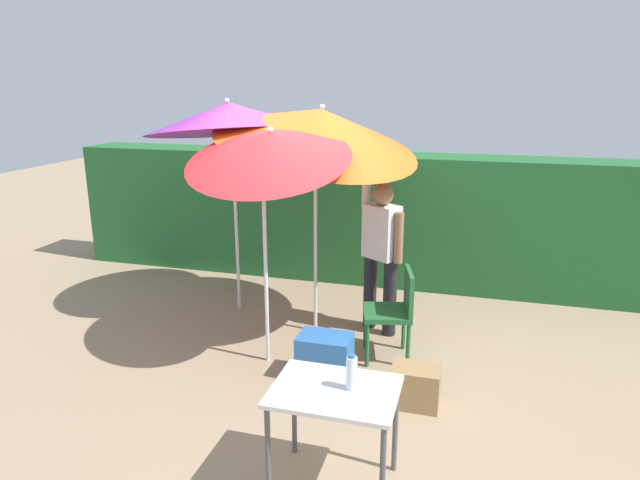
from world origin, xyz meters
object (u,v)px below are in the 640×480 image
Objects in this scene: umbrella_rainbow at (230,118)px; cooler_box at (325,357)px; chair_plastic at (395,309)px; person_vendor at (381,247)px; crate_cardboard at (415,386)px; folding_table at (335,401)px; bottle_water at (352,373)px; umbrella_orange at (319,127)px; umbrella_yellow at (267,147)px.

cooler_box is (1.41, -1.27, -2.01)m from umbrella_rainbow.
chair_plastic is at bearing 45.91° from cooler_box.
person_vendor is 1.65m from crate_cardboard.
chair_plastic is at bearing 86.81° from folding_table.
crate_cardboard is 0.50× the size of folding_table.
folding_table is 0.23m from bottle_water.
folding_table reaches higher than crate_cardboard.
crate_cardboard is at bearing -69.00° from chair_plastic.
person_vendor is (1.71, -0.13, -1.28)m from umbrella_rainbow.
person_vendor is 2.11× the size of chair_plastic.
crate_cardboard is (0.30, -0.78, -0.34)m from chair_plastic.
person_vendor reaches higher than bottle_water.
person_vendor is at bearing 111.69° from crate_cardboard.
umbrella_orange reaches higher than cooler_box.
umbrella_rainbow is 2.14m from person_vendor.
cooler_box is at bearing -71.22° from umbrella_orange.
umbrella_orange is 2.60m from crate_cardboard.
chair_plastic is at bearing -20.04° from umbrella_rainbow.
umbrella_rainbow is 0.95× the size of umbrella_orange.
umbrella_rainbow reaches higher than person_vendor.
person_vendor reaches higher than folding_table.
umbrella_yellow is at bearing -131.91° from person_vendor.
chair_plastic is 1.11× the size of folding_table.
chair_plastic is (1.11, 0.38, -1.53)m from umbrella_yellow.
bottle_water reaches higher than crate_cardboard.
chair_plastic is 1.89m from bottle_water.
umbrella_yellow is 2.21m from bottle_water.
umbrella_yellow is 3.00× the size of folding_table.
umbrella_rainbow is 3.51m from bottle_water.
chair_plastic reaches higher than cooler_box.
umbrella_yellow is at bearing -160.95° from chair_plastic.
person_vendor is at bearing 75.48° from cooler_box.
umbrella_orange is 1.38m from person_vendor.
umbrella_yellow is at bearing 123.55° from folding_table.
crate_cardboard is (0.84, -0.22, -0.04)m from cooler_box.
chair_plastic is at bearing -25.77° from umbrella_orange.
umbrella_yellow reaches higher than bottle_water.
folding_table is at bearing -72.18° from cooler_box.
umbrella_yellow is 2.70× the size of chair_plastic.
person_vendor is 1.38m from cooler_box.
umbrella_yellow is at bearing 126.68° from bottle_water.
umbrella_orange is 5.64× the size of cooler_box.
bottle_water is at bearing -90.14° from chair_plastic.
umbrella_yellow is 1.28× the size of person_vendor.
umbrella_yellow reaches higher than folding_table.
chair_plastic is 1.87× the size of cooler_box.
person_vendor is at bearing 95.55° from bottle_water.
bottle_water reaches higher than chair_plastic.
umbrella_rainbow is 2.76m from cooler_box.
umbrella_yellow reaches higher than chair_plastic.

